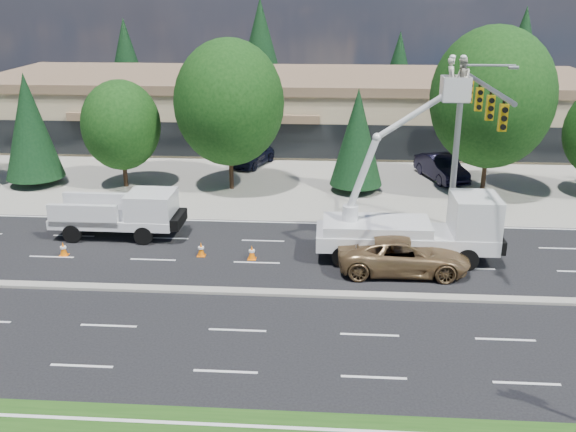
# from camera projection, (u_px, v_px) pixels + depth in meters

# --- Properties ---
(ground) EXTENTS (140.00, 140.00, 0.00)m
(ground) POSITION_uv_depth(u_px,v_px,m) (248.00, 293.00, 27.36)
(ground) COLOR black
(ground) RESTS_ON ground
(concrete_apron) EXTENTS (140.00, 22.00, 0.01)m
(concrete_apron) POSITION_uv_depth(u_px,v_px,m) (284.00, 169.00, 46.16)
(concrete_apron) COLOR gray
(concrete_apron) RESTS_ON ground
(road_median) EXTENTS (120.00, 0.55, 0.12)m
(road_median) POSITION_uv_depth(u_px,v_px,m) (248.00, 292.00, 27.34)
(road_median) COLOR gray
(road_median) RESTS_ON ground
(strip_mall) EXTENTS (50.40, 15.40, 5.50)m
(strip_mall) POSITION_uv_depth(u_px,v_px,m) (292.00, 106.00, 54.59)
(strip_mall) COLOR tan
(strip_mall) RESTS_ON ground
(tree_front_b) EXTENTS (3.72, 3.72, 7.33)m
(tree_front_b) POSITION_uv_depth(u_px,v_px,m) (30.00, 126.00, 41.19)
(tree_front_b) COLOR #332114
(tree_front_b) RESTS_ON ground
(tree_front_c) EXTENTS (5.01, 5.01, 6.95)m
(tree_front_c) POSITION_uv_depth(u_px,v_px,m) (121.00, 125.00, 40.76)
(tree_front_c) COLOR #332114
(tree_front_c) RESTS_ON ground
(tree_front_d) EXTENTS (6.87, 6.87, 9.53)m
(tree_front_d) POSITION_uv_depth(u_px,v_px,m) (229.00, 103.00, 39.79)
(tree_front_d) COLOR #332114
(tree_front_d) RESTS_ON ground
(tree_front_e) EXTENTS (3.33, 3.33, 6.57)m
(tree_front_e) POSITION_uv_depth(u_px,v_px,m) (357.00, 137.00, 39.96)
(tree_front_e) COLOR #332114
(tree_front_e) RESTS_ON ground
(tree_front_f) EXTENTS (7.46, 7.46, 10.35)m
(tree_front_f) POSITION_uv_depth(u_px,v_px,m) (492.00, 98.00, 38.59)
(tree_front_f) COLOR #332114
(tree_front_f) RESTS_ON ground
(tree_back_a) EXTENTS (4.83, 4.83, 9.52)m
(tree_back_a) POSITION_uv_depth(u_px,v_px,m) (126.00, 62.00, 66.31)
(tree_back_a) COLOR #332114
(tree_back_a) RESTS_ON ground
(tree_back_b) EXTENTS (5.82, 5.82, 11.47)m
(tree_back_b) POSITION_uv_depth(u_px,v_px,m) (261.00, 52.00, 65.05)
(tree_back_b) COLOR #332114
(tree_back_b) RESTS_ON ground
(tree_back_c) EXTENTS (4.23, 4.23, 8.33)m
(tree_back_c) POSITION_uv_depth(u_px,v_px,m) (399.00, 70.00, 64.70)
(tree_back_c) COLOR #332114
(tree_back_c) RESTS_ON ground
(tree_back_d) EXTENTS (5.45, 5.45, 10.73)m
(tree_back_d) POSITION_uv_depth(u_px,v_px,m) (521.00, 58.00, 63.48)
(tree_back_d) COLOR #332114
(tree_back_d) RESTS_ON ground
(signal_mast) EXTENTS (2.76, 10.16, 9.00)m
(signal_mast) POSITION_uv_depth(u_px,v_px,m) (468.00, 123.00, 31.30)
(signal_mast) COLOR gray
(signal_mast) RESTS_ON ground
(utility_pickup) EXTENTS (6.37, 2.58, 2.43)m
(utility_pickup) POSITION_uv_depth(u_px,v_px,m) (124.00, 218.00, 33.33)
(utility_pickup) COLOR silver
(utility_pickup) RESTS_ON ground
(bucket_truck) EXTENTS (8.44, 2.79, 9.58)m
(bucket_truck) POSITION_uv_depth(u_px,v_px,m) (420.00, 220.00, 30.14)
(bucket_truck) COLOR silver
(bucket_truck) RESTS_ON ground
(traffic_cone_a) EXTENTS (0.40, 0.40, 0.70)m
(traffic_cone_a) POSITION_uv_depth(u_px,v_px,m) (63.00, 249.00, 31.09)
(traffic_cone_a) COLOR orange
(traffic_cone_a) RESTS_ON ground
(traffic_cone_b) EXTENTS (0.40, 0.40, 0.70)m
(traffic_cone_b) POSITION_uv_depth(u_px,v_px,m) (201.00, 249.00, 31.05)
(traffic_cone_b) COLOR orange
(traffic_cone_b) RESTS_ON ground
(traffic_cone_c) EXTENTS (0.40, 0.40, 0.70)m
(traffic_cone_c) POSITION_uv_depth(u_px,v_px,m) (252.00, 252.00, 30.67)
(traffic_cone_c) COLOR orange
(traffic_cone_c) RESTS_ON ground
(traffic_cone_d) EXTENTS (0.40, 0.40, 0.70)m
(traffic_cone_d) POSITION_uv_depth(u_px,v_px,m) (401.00, 253.00, 30.64)
(traffic_cone_d) COLOR orange
(traffic_cone_d) RESTS_ON ground
(minivan) EXTENTS (6.00, 2.82, 1.66)m
(minivan) POSITION_uv_depth(u_px,v_px,m) (404.00, 255.00, 29.18)
(minivan) COLOR olive
(minivan) RESTS_ON ground
(parked_car_west) EXTENTS (3.38, 5.17, 1.64)m
(parked_car_west) POSITION_uv_depth(u_px,v_px,m) (253.00, 154.00, 46.95)
(parked_car_west) COLOR black
(parked_car_west) RESTS_ON ground
(parked_car_east) EXTENTS (3.28, 5.39, 1.68)m
(parked_car_east) POSITION_uv_depth(u_px,v_px,m) (441.00, 168.00, 43.33)
(parked_car_east) COLOR black
(parked_car_east) RESTS_ON ground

